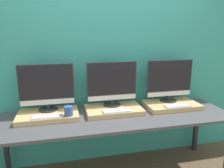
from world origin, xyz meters
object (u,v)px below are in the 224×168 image
keyboard_left (47,117)px  monitor_left (47,87)px  keyboard_center (117,111)px  monitor_right (169,80)px  monitor_center (112,83)px  mug (69,111)px  keyboard_right (177,106)px

keyboard_left → monitor_left: bearing=90.0°
keyboard_center → monitor_right: (0.72, 0.22, 0.26)m
monitor_left → keyboard_left: size_ratio=1.89×
monitor_center → keyboard_center: bearing=-90.0°
monitor_left → keyboard_left: bearing=-90.0°
keyboard_left → mug: size_ratio=3.05×
keyboard_center → keyboard_right: (0.72, 0.00, 0.00)m
monitor_center → keyboard_left: bearing=-163.1°
monitor_right → keyboard_right: monitor_right is taller
mug → monitor_right: monitor_right is taller
mug → monitor_right: 1.27m
keyboard_left → keyboard_right: 1.45m
keyboard_left → keyboard_right: same height
monitor_right → keyboard_center: bearing=-163.1°
monitor_left → monitor_center: 0.72m
keyboard_left → monitor_right: (1.45, 0.22, 0.26)m
monitor_left → mug: 0.37m
monitor_center → monitor_right: same height
keyboard_left → keyboard_right: bearing=0.0°
mug → monitor_center: (0.51, 0.22, 0.22)m
mug → keyboard_right: mug is taller
keyboard_left → monitor_center: 0.80m
keyboard_right → monitor_left: bearing=171.4°
monitor_right → keyboard_left: bearing=-171.4°
mug → keyboard_left: bearing=180.0°
monitor_left → keyboard_right: (1.45, -0.22, -0.26)m
monitor_left → keyboard_left: monitor_left is taller
monitor_center → keyboard_right: monitor_center is taller
keyboard_center → keyboard_left: bearing=180.0°
keyboard_left → mug: mug is taller
keyboard_center → keyboard_right: 0.72m
monitor_center → keyboard_center: monitor_center is taller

